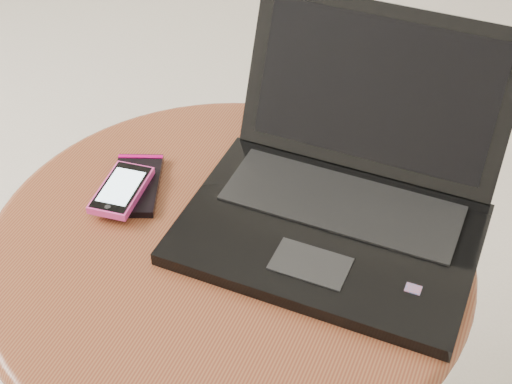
% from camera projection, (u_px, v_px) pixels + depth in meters
% --- Properties ---
extents(table, '(0.63, 0.63, 0.50)m').
position_uv_depth(table, '(229.00, 294.00, 1.03)').
color(table, maroon).
rests_on(table, ground).
extents(laptop, '(0.37, 0.35, 0.23)m').
position_uv_depth(laptop, '(343.00, 191.00, 0.96)').
color(laptop, black).
rests_on(laptop, table).
extents(phone_black, '(0.10, 0.14, 0.01)m').
position_uv_depth(phone_black, '(136.00, 185.00, 1.03)').
color(phone_black, black).
rests_on(phone_black, table).
extents(phone_pink, '(0.07, 0.11, 0.01)m').
position_uv_depth(phone_pink, '(121.00, 190.00, 1.01)').
color(phone_pink, '#DC368D').
rests_on(phone_pink, phone_black).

